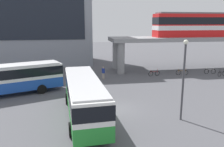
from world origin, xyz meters
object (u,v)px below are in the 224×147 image
(bus_secondary, at_px, (8,77))
(station_building, at_px, (18,15))
(train, at_px, (209,24))
(bicycle_red, at_px, (154,73))
(bicycle_silver, at_px, (210,71))
(bicycle_black, at_px, (222,74))
(bus_main, at_px, (84,94))
(bicycle_brown, at_px, (182,72))
(pedestrian_at_kerb, at_px, (103,73))

(bus_secondary, bearing_deg, station_building, 97.75)
(train, distance_m, bicycle_red, 13.31)
(station_building, bearing_deg, bicycle_red, -33.67)
(bicycle_red, relative_size, bicycle_silver, 1.00)
(station_building, distance_m, bicycle_silver, 33.91)
(bus_secondary, relative_size, bicycle_black, 6.60)
(bus_main, height_order, bicycle_red, bus_main)
(bus_main, height_order, bicycle_brown, bus_main)
(station_building, height_order, pedestrian_at_kerb, station_building)
(train, relative_size, bicycle_silver, 10.28)
(station_building, relative_size, bicycle_black, 15.16)
(pedestrian_at_kerb, bearing_deg, bus_secondary, -153.37)
(station_building, relative_size, bicycle_red, 14.48)
(bicycle_black, bearing_deg, bicycle_silver, 116.42)
(station_building, height_order, bicycle_red, station_building)
(bus_secondary, height_order, bicycle_red, bus_secondary)
(bus_secondary, relative_size, pedestrian_at_kerb, 6.63)
(station_building, distance_m, train, 33.04)
(bus_secondary, bearing_deg, bicycle_red, 18.10)
(bus_main, distance_m, bicycle_black, 23.34)
(train, relative_size, bicycle_red, 10.29)
(bus_secondary, distance_m, pedestrian_at_kerb, 12.11)
(bus_secondary, bearing_deg, bicycle_black, 8.61)
(bicycle_silver, relative_size, bicycle_black, 1.05)
(bicycle_silver, xyz_separation_m, bicycle_brown, (-4.50, -0.03, 0.00))
(bicycle_brown, relative_size, pedestrian_at_kerb, 1.04)
(bus_main, xyz_separation_m, bicycle_black, (20.30, 11.40, -1.63))
(station_building, distance_m, bicycle_red, 26.53)
(train, relative_size, bus_main, 1.64)
(train, bearing_deg, bus_main, -140.80)
(train, height_order, bicycle_silver, train)
(station_building, bearing_deg, train, -17.14)
(bicycle_silver, distance_m, bicycle_brown, 4.50)
(bicycle_red, bearing_deg, bicycle_brown, -1.40)
(bicycle_red, bearing_deg, pedestrian_at_kerb, -175.72)
(bus_main, bearing_deg, train, 39.20)
(train, distance_m, bus_secondary, 31.02)
(train, distance_m, bus_main, 27.98)
(bicycle_silver, distance_m, bicycle_black, 1.87)
(bus_secondary, relative_size, bicycle_silver, 6.29)
(bicycle_silver, height_order, bicycle_brown, same)
(bus_main, relative_size, bicycle_black, 6.56)
(bus_main, xyz_separation_m, bicycle_silver, (19.47, 13.08, -1.63))
(train, height_order, bicycle_black, train)
(bicycle_red, bearing_deg, bicycle_black, -10.31)
(bus_main, bearing_deg, pedestrian_at_kerb, 75.55)
(bicycle_silver, xyz_separation_m, bicycle_black, (0.83, -1.67, 0.00))
(bus_main, bearing_deg, bicycle_red, 50.84)
(station_building, bearing_deg, bicycle_silver, -25.27)
(train, xyz_separation_m, bus_main, (-21.31, -17.37, -5.23))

